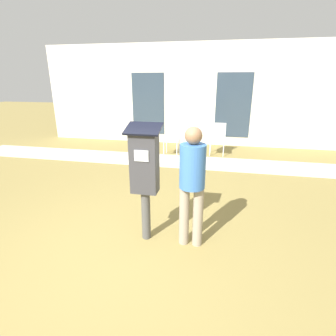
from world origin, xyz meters
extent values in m
plane|color=olive|center=(0.00, 0.00, 0.00)|extent=(40.00, 40.00, 0.00)
cube|color=beige|center=(0.00, 4.02, 0.01)|extent=(12.00, 1.10, 0.02)
cube|color=silver|center=(0.00, 6.27, 1.60)|extent=(10.00, 0.24, 3.20)
cube|color=#2D3D4C|center=(-1.40, 6.14, 1.30)|extent=(1.10, 0.02, 2.00)
cube|color=#2D3D4C|center=(1.40, 6.14, 1.30)|extent=(1.10, 0.02, 2.00)
cylinder|color=#4C4C4C|center=(0.18, 0.43, 0.35)|extent=(0.12, 0.12, 0.70)
cube|color=#38383D|center=(0.18, 0.43, 1.10)|extent=(0.34, 0.22, 0.80)
cube|color=silver|center=(0.18, 0.31, 1.22)|extent=(0.18, 0.01, 0.14)
cube|color=black|center=(0.18, 0.43, 1.53)|extent=(0.44, 0.31, 0.12)
cylinder|color=gray|center=(0.70, 0.41, 0.41)|extent=(0.13, 0.13, 0.82)
cylinder|color=gray|center=(0.88, 0.41, 0.41)|extent=(0.13, 0.13, 0.82)
cylinder|color=#386BB7|center=(0.79, 0.41, 1.09)|extent=(0.32, 0.32, 0.55)
sphere|color=#8C6647|center=(0.79, 0.41, 1.48)|extent=(0.21, 0.21, 0.21)
cylinder|color=silver|center=(-0.48, 4.42, 0.21)|extent=(0.03, 0.03, 0.42)
cylinder|color=silver|center=(-0.10, 4.42, 0.21)|extent=(0.03, 0.03, 0.42)
cylinder|color=silver|center=(-0.48, 4.80, 0.21)|extent=(0.03, 0.03, 0.42)
cylinder|color=silver|center=(-0.10, 4.80, 0.21)|extent=(0.03, 0.03, 0.42)
cube|color=silver|center=(-0.29, 4.61, 0.44)|extent=(0.44, 0.44, 0.04)
cube|color=silver|center=(-0.29, 4.81, 0.68)|extent=(0.44, 0.04, 0.44)
cylinder|color=silver|center=(0.80, 4.74, 0.21)|extent=(0.03, 0.03, 0.42)
cylinder|color=silver|center=(1.18, 4.74, 0.21)|extent=(0.03, 0.03, 0.42)
cylinder|color=silver|center=(0.80, 5.12, 0.21)|extent=(0.03, 0.03, 0.42)
cylinder|color=silver|center=(1.18, 5.12, 0.21)|extent=(0.03, 0.03, 0.42)
cube|color=silver|center=(0.99, 4.93, 0.44)|extent=(0.44, 0.44, 0.04)
cube|color=silver|center=(0.99, 5.13, 0.68)|extent=(0.44, 0.04, 0.44)
camera|label=1|loc=(1.12, -2.60, 2.10)|focal=28.00mm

